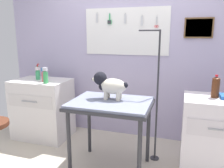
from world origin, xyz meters
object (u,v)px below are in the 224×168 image
detangler_spray (38,74)px  cabinet_right (214,136)px  counter_left (43,109)px  dog (109,85)px  grooming_table (111,109)px  grooming_arm (156,102)px  soda_bottle (216,87)px

detangler_spray → cabinet_right: bearing=-6.3°
counter_left → dog: bearing=-19.6°
grooming_table → cabinet_right: 1.17m
grooming_arm → soda_bottle: bearing=-5.5°
cabinet_right → soda_bottle: (-0.03, 0.03, 0.55)m
dog → cabinet_right: 1.29m
counter_left → soda_bottle: bearing=-5.2°
grooming_arm → counter_left: 1.73m
grooming_arm → counter_left: bearing=175.0°
dog → counter_left: bearing=160.4°
dog → grooming_table: bearing=-59.7°
grooming_arm → detangler_spray: grooming_arm is taller
counter_left → detangler_spray: bearing=159.1°
counter_left → cabinet_right: 2.36m
grooming_arm → detangler_spray: (-1.76, 0.17, 0.22)m
grooming_arm → cabinet_right: grooming_arm is taller
grooming_table → counter_left: (-1.24, 0.50, -0.29)m
grooming_arm → dog: bearing=-151.2°
grooming_table → counter_left: 1.37m
grooming_table → counter_left: bearing=157.9°
cabinet_right → soda_bottle: bearing=134.0°
grooming_table → soda_bottle: bearing=15.3°
counter_left → grooming_table: bearing=-22.1°
grooming_table → detangler_spray: size_ratio=4.80×
grooming_arm → soda_bottle: grooming_arm is taller
dog → soda_bottle: dog is taller
grooming_arm → cabinet_right: (0.65, -0.09, -0.30)m
cabinet_right → detangler_spray: size_ratio=4.69×
detangler_spray → soda_bottle: bearing=-5.6°
grooming_table → cabinet_right: (1.11, 0.26, -0.29)m
grooming_arm → counter_left: (-1.70, 0.15, -0.30)m
detangler_spray → dog: bearing=-19.6°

